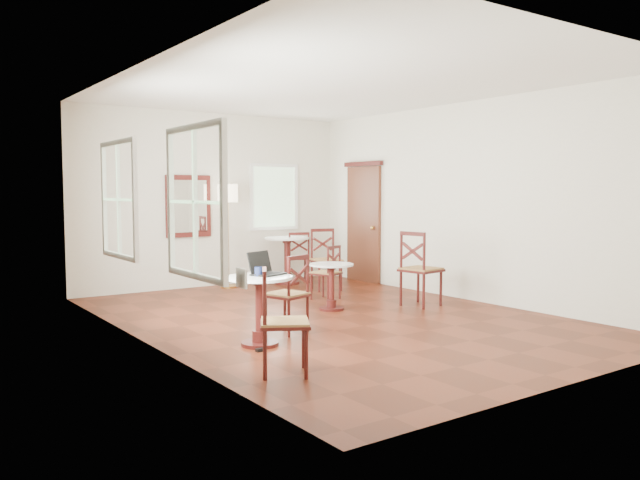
{
  "coord_description": "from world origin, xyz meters",
  "views": [
    {
      "loc": [
        -4.87,
        -6.6,
        1.64
      ],
      "look_at": [
        0.0,
        0.3,
        1.0
      ],
      "focal_mm": 35.58,
      "sensor_mm": 36.0,
      "label": 1
    }
  ],
  "objects_px": {
    "chair_near_b": "(282,322)",
    "navy_mug": "(259,271)",
    "water_glass": "(251,270)",
    "cafe_table_mid": "(331,281)",
    "cafe_table_near": "(260,303)",
    "cafe_table_back": "(287,255)",
    "chair_back_a": "(298,257)",
    "power_adapter": "(260,350)",
    "floor_lamp": "(228,200)",
    "chair_near_a": "(288,294)",
    "mouse": "(259,275)",
    "chair_mid_a": "(327,273)",
    "chair_back_b": "(326,260)",
    "laptop": "(265,269)",
    "chair_mid_b": "(420,269)"
  },
  "relations": [
    {
      "from": "chair_back_b",
      "to": "navy_mug",
      "type": "height_order",
      "value": "chair_back_b"
    },
    {
      "from": "cafe_table_mid",
      "to": "chair_near_b",
      "type": "bearing_deg",
      "value": -134.37
    },
    {
      "from": "chair_near_b",
      "to": "chair_mid_b",
      "type": "xyz_separation_m",
      "value": [
        3.43,
        1.77,
        0.06
      ]
    },
    {
      "from": "chair_near_b",
      "to": "chair_mid_a",
      "type": "height_order",
      "value": "chair_near_b"
    },
    {
      "from": "chair_near_a",
      "to": "power_adapter",
      "type": "height_order",
      "value": "chair_near_a"
    },
    {
      "from": "cafe_table_near",
      "to": "power_adapter",
      "type": "distance_m",
      "value": 0.52
    },
    {
      "from": "cafe_table_mid",
      "to": "laptop",
      "type": "height_order",
      "value": "laptop"
    },
    {
      "from": "chair_near_b",
      "to": "power_adapter",
      "type": "height_order",
      "value": "chair_near_b"
    },
    {
      "from": "floor_lamp",
      "to": "chair_back_b",
      "type": "bearing_deg",
      "value": -44.07
    },
    {
      "from": "laptop",
      "to": "floor_lamp",
      "type": "bearing_deg",
      "value": 47.97
    },
    {
      "from": "cafe_table_near",
      "to": "navy_mug",
      "type": "distance_m",
      "value": 0.34
    },
    {
      "from": "mouse",
      "to": "chair_mid_a",
      "type": "bearing_deg",
      "value": 17.69
    },
    {
      "from": "chair_near_b",
      "to": "chair_mid_b",
      "type": "relative_size",
      "value": 0.89
    },
    {
      "from": "cafe_table_near",
      "to": "laptop",
      "type": "xyz_separation_m",
      "value": [
        0.11,
        0.08,
        0.35
      ]
    },
    {
      "from": "floor_lamp",
      "to": "power_adapter",
      "type": "bearing_deg",
      "value": -112.98
    },
    {
      "from": "chair_near_a",
      "to": "floor_lamp",
      "type": "bearing_deg",
      "value": -124.69
    },
    {
      "from": "laptop",
      "to": "chair_near_a",
      "type": "bearing_deg",
      "value": 8.72
    },
    {
      "from": "floor_lamp",
      "to": "navy_mug",
      "type": "distance_m",
      "value": 4.3
    },
    {
      "from": "mouse",
      "to": "cafe_table_back",
      "type": "bearing_deg",
      "value": 31.45
    },
    {
      "from": "cafe_table_near",
      "to": "cafe_table_back",
      "type": "height_order",
      "value": "cafe_table_back"
    },
    {
      "from": "chair_back_b",
      "to": "floor_lamp",
      "type": "distance_m",
      "value": 1.96
    },
    {
      "from": "mouse",
      "to": "water_glass",
      "type": "relative_size",
      "value": 0.97
    },
    {
      "from": "cafe_table_back",
      "to": "navy_mug",
      "type": "bearing_deg",
      "value": -125.96
    },
    {
      "from": "cafe_table_back",
      "to": "laptop",
      "type": "distance_m",
      "value": 4.47
    },
    {
      "from": "chair_near_b",
      "to": "water_glass",
      "type": "xyz_separation_m",
      "value": [
        0.37,
        1.22,
        0.32
      ]
    },
    {
      "from": "cafe_table_mid",
      "to": "chair_near_a",
      "type": "height_order",
      "value": "chair_near_a"
    },
    {
      "from": "mouse",
      "to": "navy_mug",
      "type": "relative_size",
      "value": 0.75
    },
    {
      "from": "chair_back_b",
      "to": "laptop",
      "type": "height_order",
      "value": "chair_back_b"
    },
    {
      "from": "chair_back_a",
      "to": "power_adapter",
      "type": "distance_m",
      "value": 5.06
    },
    {
      "from": "cafe_table_mid",
      "to": "water_glass",
      "type": "distance_m",
      "value": 2.16
    },
    {
      "from": "chair_near_b",
      "to": "navy_mug",
      "type": "bearing_deg",
      "value": 11.01
    },
    {
      "from": "cafe_table_mid",
      "to": "floor_lamp",
      "type": "bearing_deg",
      "value": 94.6
    },
    {
      "from": "chair_back_a",
      "to": "floor_lamp",
      "type": "distance_m",
      "value": 1.69
    },
    {
      "from": "chair_near_a",
      "to": "mouse",
      "type": "relative_size",
      "value": 9.64
    },
    {
      "from": "cafe_table_back",
      "to": "chair_near_b",
      "type": "xyz_separation_m",
      "value": [
        -3.06,
        -4.77,
        -0.04
      ]
    },
    {
      "from": "cafe_table_near",
      "to": "chair_near_a",
      "type": "height_order",
      "value": "chair_near_a"
    },
    {
      "from": "water_glass",
      "to": "cafe_table_mid",
      "type": "bearing_deg",
      "value": 29.48
    },
    {
      "from": "chair_back_b",
      "to": "power_adapter",
      "type": "distance_m",
      "value": 4.23
    },
    {
      "from": "chair_back_a",
      "to": "navy_mug",
      "type": "bearing_deg",
      "value": 74.4
    },
    {
      "from": "floor_lamp",
      "to": "power_adapter",
      "type": "height_order",
      "value": "floor_lamp"
    },
    {
      "from": "cafe_table_back",
      "to": "laptop",
      "type": "relative_size",
      "value": 1.97
    },
    {
      "from": "chair_back_b",
      "to": "navy_mug",
      "type": "relative_size",
      "value": 8.03
    },
    {
      "from": "chair_near_a",
      "to": "chair_mid_a",
      "type": "height_order",
      "value": "chair_near_a"
    },
    {
      "from": "cafe_table_mid",
      "to": "chair_back_b",
      "type": "xyz_separation_m",
      "value": [
        1.0,
        1.52,
        0.11
      ]
    },
    {
      "from": "chair_mid_a",
      "to": "mouse",
      "type": "height_order",
      "value": "chair_mid_a"
    },
    {
      "from": "chair_back_a",
      "to": "floor_lamp",
      "type": "relative_size",
      "value": 0.52
    },
    {
      "from": "chair_back_b",
      "to": "mouse",
      "type": "relative_size",
      "value": 10.72
    },
    {
      "from": "cafe_table_back",
      "to": "laptop",
      "type": "bearing_deg",
      "value": -125.32
    },
    {
      "from": "chair_near_a",
      "to": "cafe_table_mid",
      "type": "bearing_deg",
      "value": -163.63
    },
    {
      "from": "mouse",
      "to": "water_glass",
      "type": "height_order",
      "value": "water_glass"
    }
  ]
}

